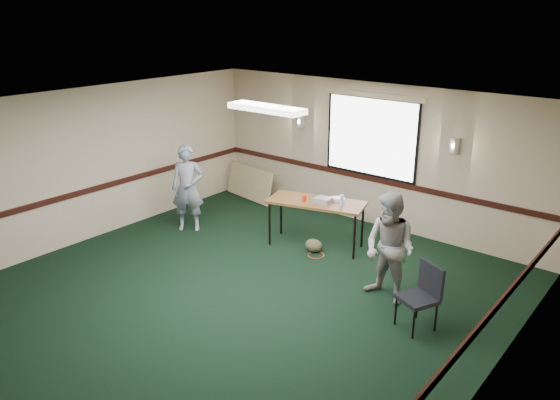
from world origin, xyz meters
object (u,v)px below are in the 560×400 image
Objects in this scene: conference_chair at (423,291)px; person_left at (188,188)px; person_right at (390,248)px; folding_table at (316,205)px; projector at (323,200)px.

person_left is (-4.85, 0.34, 0.30)m from conference_chair.
conference_chair is 0.82m from person_right.
projector is at bearing -13.80° from folding_table.
person_right is at bearing -31.85° from projector.
person_left reaches higher than projector.
conference_chair is at bearing -42.05° from folding_table.
projector is 0.31× the size of conference_chair.
projector is 2.58m from person_left.
folding_table is at bearing 164.55° from person_right.
conference_chair is 0.54× the size of person_left.
person_left is 4.17m from person_right.
person_right reaches higher than folding_table.
person_left is 1.02× the size of person_right.
folding_table is 6.44× the size of projector.
conference_chair reaches higher than folding_table.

